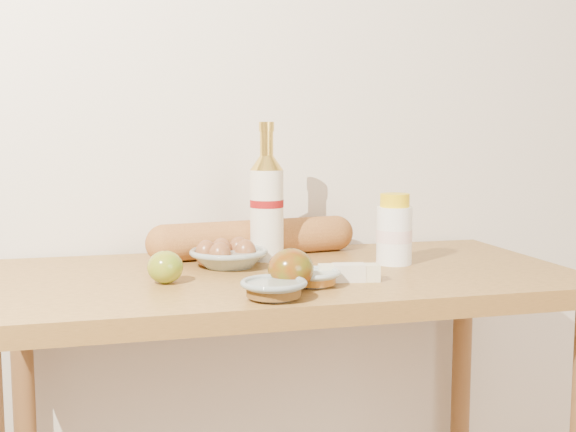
% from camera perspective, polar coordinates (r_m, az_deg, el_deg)
% --- Properties ---
extents(back_wall, '(3.50, 0.02, 2.60)m').
position_cam_1_polar(back_wall, '(1.80, -2.92, 10.22)').
color(back_wall, silver).
rests_on(back_wall, ground).
extents(table, '(1.20, 0.60, 0.90)m').
position_cam_1_polar(table, '(1.53, -0.28, -8.93)').
color(table, '#A97836').
rests_on(table, ground).
extents(bourbon_bottle, '(0.08, 0.08, 0.31)m').
position_cam_1_polar(bourbon_bottle, '(1.62, -1.69, 0.93)').
color(bourbon_bottle, silver).
rests_on(bourbon_bottle, table).
extents(cream_bottle, '(0.09, 0.09, 0.16)m').
position_cam_1_polar(cream_bottle, '(1.60, 8.40, -1.22)').
color(cream_bottle, white).
rests_on(cream_bottle, table).
extents(egg_bowl, '(0.22, 0.22, 0.06)m').
position_cam_1_polar(egg_bowl, '(1.56, -4.76, -3.14)').
color(egg_bowl, gray).
rests_on(egg_bowl, table).
extents(baguette, '(0.52, 0.16, 0.08)m').
position_cam_1_polar(baguette, '(1.68, -2.69, -1.74)').
color(baguette, '#B87538').
rests_on(baguette, table).
extents(apple_yellowgreen, '(0.08, 0.08, 0.06)m').
position_cam_1_polar(apple_yellowgreen, '(1.41, -9.67, -4.00)').
color(apple_yellowgreen, olive).
rests_on(apple_yellowgreen, table).
extents(apple_redgreen_front, '(0.10, 0.10, 0.08)m').
position_cam_1_polar(apple_redgreen_front, '(1.33, 0.23, -4.24)').
color(apple_redgreen_front, maroon).
rests_on(apple_redgreen_front, table).
extents(sugar_bowl, '(0.13, 0.13, 0.03)m').
position_cam_1_polar(sugar_bowl, '(1.26, -1.13, -5.78)').
color(sugar_bowl, gray).
rests_on(sugar_bowl, table).
extents(syrup_bowl, '(0.14, 0.14, 0.03)m').
position_cam_1_polar(syrup_bowl, '(1.37, 2.03, -4.89)').
color(syrup_bowl, '#95A39D').
rests_on(syrup_bowl, table).
extents(butter_stick, '(0.12, 0.05, 0.04)m').
position_cam_1_polar(butter_stick, '(1.41, 4.84, -4.50)').
color(butter_stick, beige).
rests_on(butter_stick, table).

